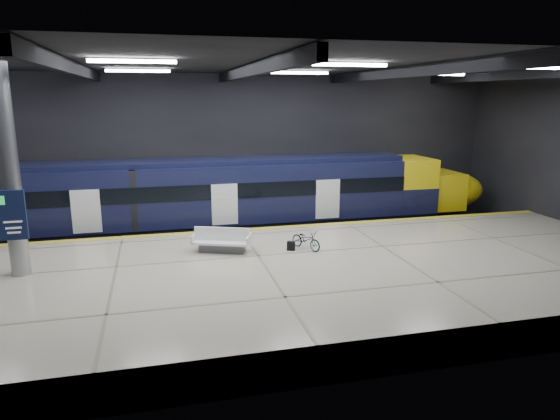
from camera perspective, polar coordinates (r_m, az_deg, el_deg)
name	(u,v)px	position (r m, az deg, el deg)	size (l,w,h in m)	color
ground	(253,275)	(19.80, -3.06, -7.39)	(30.00, 30.00, 0.00)	black
room_shell	(251,128)	(18.61, -3.28, 9.37)	(30.10, 16.10, 8.05)	black
platform	(267,284)	(17.31, -1.49, -8.48)	(30.00, 11.00, 1.10)	beige
safety_strip	(241,230)	(22.04, -4.46, -2.27)	(30.00, 0.40, 0.01)	gold
rails	(232,236)	(24.94, -5.48, -2.94)	(30.00, 1.52, 0.16)	gray
train	(196,198)	(24.28, -9.61, 1.31)	(29.40, 2.84, 3.79)	black
bench	(222,243)	(18.99, -6.65, -3.78)	(2.34, 1.62, 0.96)	#595B60
bicycle	(306,240)	(19.19, 3.00, -3.40)	(0.50, 1.44, 0.76)	#99999E
pannier_bag	(291,246)	(19.09, 1.27, -4.11)	(0.30, 0.18, 0.35)	black
info_column	(9,174)	(17.97, -28.53, 3.67)	(0.90, 0.78, 6.90)	#9EA0A5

